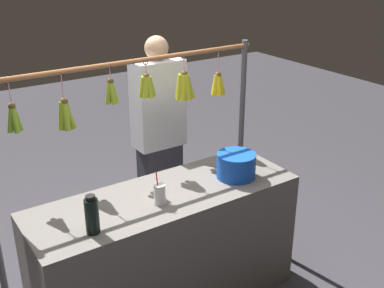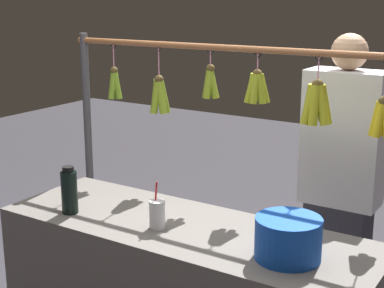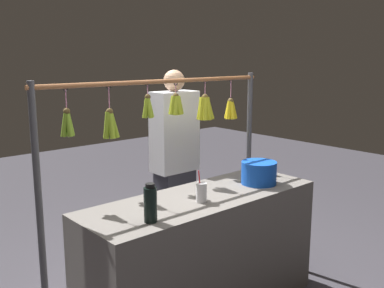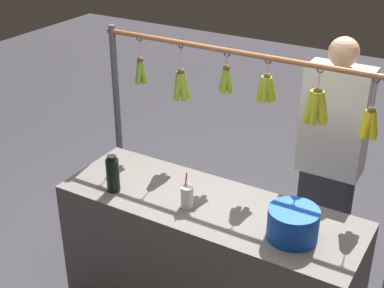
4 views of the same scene
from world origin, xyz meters
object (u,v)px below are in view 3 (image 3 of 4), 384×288
at_px(vendor_person, 175,167).
at_px(blue_bucket, 259,173).
at_px(water_bottle, 150,204).
at_px(drink_cup, 201,192).

bearing_deg(vendor_person, blue_bucket, 95.47).
bearing_deg(water_bottle, blue_bucket, -174.80).
bearing_deg(vendor_person, drink_cup, 60.16).
height_order(water_bottle, vendor_person, vendor_person).
bearing_deg(vendor_person, water_bottle, 44.98).
xyz_separation_m(blue_bucket, drink_cup, (0.61, 0.03, -0.02)).
xyz_separation_m(blue_bucket, vendor_person, (0.09, -0.89, -0.11)).
relative_size(blue_bucket, drink_cup, 1.25).
distance_m(blue_bucket, vendor_person, 0.90).
bearing_deg(blue_bucket, drink_cup, 2.67).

